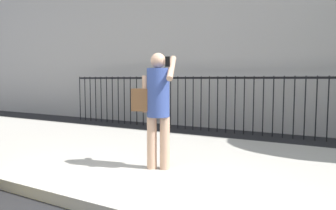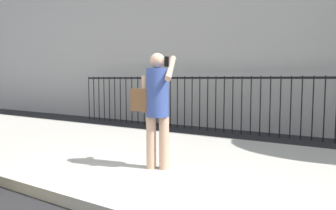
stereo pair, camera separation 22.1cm
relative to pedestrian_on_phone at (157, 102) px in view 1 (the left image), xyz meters
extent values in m
cube|color=#B2ADA3|center=(-0.03, 0.72, -1.10)|extent=(28.00, 4.40, 0.15)
cube|color=black|center=(-0.03, 4.42, 0.38)|extent=(12.00, 0.04, 0.06)
cylinder|color=black|center=(-6.03, 4.42, -0.37)|extent=(0.03, 0.03, 1.60)
cylinder|color=black|center=(-5.77, 4.42, -0.37)|extent=(0.03, 0.03, 1.60)
cylinder|color=black|center=(-5.52, 4.42, -0.37)|extent=(0.03, 0.03, 1.60)
cylinder|color=black|center=(-5.26, 4.42, -0.37)|extent=(0.03, 0.03, 1.60)
cylinder|color=black|center=(-5.01, 4.42, -0.37)|extent=(0.03, 0.03, 1.60)
cylinder|color=black|center=(-4.75, 4.42, -0.37)|extent=(0.03, 0.03, 1.60)
cylinder|color=black|center=(-4.49, 4.42, -0.37)|extent=(0.03, 0.03, 1.60)
cylinder|color=black|center=(-4.24, 4.42, -0.37)|extent=(0.03, 0.03, 1.60)
cylinder|color=black|center=(-3.98, 4.42, -0.37)|extent=(0.03, 0.03, 1.60)
cylinder|color=black|center=(-3.73, 4.42, -0.37)|extent=(0.03, 0.03, 1.60)
cylinder|color=black|center=(-3.47, 4.42, -0.37)|extent=(0.03, 0.03, 1.60)
cylinder|color=black|center=(-3.22, 4.42, -0.37)|extent=(0.03, 0.03, 1.60)
cylinder|color=black|center=(-2.96, 4.42, -0.37)|extent=(0.03, 0.03, 1.60)
cylinder|color=black|center=(-2.71, 4.42, -0.37)|extent=(0.03, 0.03, 1.60)
cylinder|color=black|center=(-2.45, 4.42, -0.37)|extent=(0.03, 0.03, 1.60)
cylinder|color=black|center=(-2.20, 4.42, -0.37)|extent=(0.03, 0.03, 1.60)
cylinder|color=black|center=(-1.94, 4.42, -0.37)|extent=(0.03, 0.03, 1.60)
cylinder|color=black|center=(-1.69, 4.42, -0.37)|extent=(0.03, 0.03, 1.60)
cylinder|color=black|center=(-1.43, 4.42, -0.37)|extent=(0.03, 0.03, 1.60)
cylinder|color=black|center=(-1.18, 4.42, -0.37)|extent=(0.03, 0.03, 1.60)
cylinder|color=black|center=(-0.92, 4.42, -0.37)|extent=(0.03, 0.03, 1.60)
cylinder|color=black|center=(-0.67, 4.42, -0.37)|extent=(0.03, 0.03, 1.60)
cylinder|color=black|center=(-0.41, 4.42, -0.37)|extent=(0.03, 0.03, 1.60)
cylinder|color=black|center=(-0.15, 4.42, -0.37)|extent=(0.03, 0.03, 1.60)
cylinder|color=black|center=(0.10, 4.42, -0.37)|extent=(0.03, 0.03, 1.60)
cylinder|color=black|center=(0.36, 4.42, -0.37)|extent=(0.03, 0.03, 1.60)
cylinder|color=black|center=(0.61, 4.42, -0.37)|extent=(0.03, 0.03, 1.60)
cylinder|color=black|center=(0.87, 4.42, -0.37)|extent=(0.03, 0.03, 1.60)
cylinder|color=black|center=(1.12, 4.42, -0.37)|extent=(0.03, 0.03, 1.60)
cylinder|color=black|center=(1.38, 4.42, -0.37)|extent=(0.03, 0.03, 1.60)
cylinder|color=black|center=(1.63, 4.42, -0.37)|extent=(0.03, 0.03, 1.60)
cylinder|color=black|center=(1.89, 4.42, -0.37)|extent=(0.03, 0.03, 1.60)
cylinder|color=black|center=(2.14, 4.42, -0.37)|extent=(0.03, 0.03, 1.60)
cylinder|color=tan|center=(0.12, 0.05, -0.62)|extent=(0.15, 0.15, 0.80)
cylinder|color=tan|center=(-0.07, -0.03, -0.62)|extent=(0.15, 0.15, 0.80)
cylinder|color=#33478C|center=(0.02, 0.01, 0.14)|extent=(0.44, 0.44, 0.73)
sphere|color=tan|center=(0.02, 0.01, 0.62)|extent=(0.23, 0.23, 0.23)
cylinder|color=tan|center=(0.21, 0.08, 0.51)|extent=(0.27, 0.50, 0.39)
cylinder|color=tan|center=(-0.16, -0.06, 0.12)|extent=(0.09, 0.09, 0.56)
cube|color=black|center=(0.18, 0.01, 0.60)|extent=(0.07, 0.04, 0.15)
cube|color=brown|center=(-0.22, -0.09, 0.03)|extent=(0.32, 0.25, 0.34)
camera|label=1|loc=(2.44, -3.98, 0.35)|focal=33.23mm
camera|label=2|loc=(2.63, -3.86, 0.35)|focal=33.23mm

